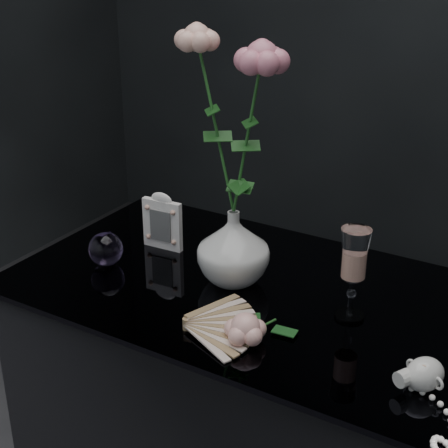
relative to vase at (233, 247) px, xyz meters
The scene contains 9 objects.
table 0.47m from the vase, ahead, with size 1.05×0.58×0.76m.
vase is the anchor object (origin of this frame).
wine_glass 0.26m from the vase, ahead, with size 0.06×0.06×0.18m, color white, non-canonical shape.
picture_frame 0.22m from the vase, 165.78° to the left, with size 0.10×0.08×0.13m, color white, non-canonical shape.
paperweight 0.29m from the vase, 164.28° to the right, with size 0.07×0.07×0.07m, color #9672B9, non-canonical shape.
paper_fan 0.21m from the vase, 84.37° to the right, with size 0.26×0.20×0.03m, color beige, non-canonical shape.
loose_rose 0.23m from the vase, 54.30° to the right, with size 0.13×0.17×0.06m, color #FFAFA4, non-canonical shape.
pearl_jar 0.47m from the vase, 18.88° to the right, with size 0.19×0.20×0.06m, color silver, non-canonical shape.
roses 0.27m from the vase, 146.43° to the left, with size 0.20×0.11×0.40m.
Camera 1 is at (0.54, -1.03, 1.44)m, focal length 55.00 mm.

